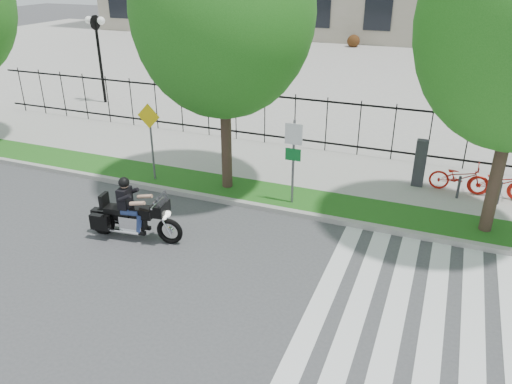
% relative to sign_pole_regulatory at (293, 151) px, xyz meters
% --- Properties ---
extents(ground, '(120.00, 120.00, 0.00)m').
position_rel_sign_pole_regulatory_xyz_m(ground, '(-0.21, -4.58, -1.74)').
color(ground, '#3E3E41').
rests_on(ground, ground).
extents(curb, '(60.00, 0.20, 0.15)m').
position_rel_sign_pole_regulatory_xyz_m(curb, '(-0.21, -0.48, -1.66)').
color(curb, '#9A9891').
rests_on(curb, ground).
extents(grass_verge, '(60.00, 1.50, 0.15)m').
position_rel_sign_pole_regulatory_xyz_m(grass_verge, '(-0.21, 0.37, -1.66)').
color(grass_verge, '#1A5615').
rests_on(grass_verge, ground).
extents(sidewalk, '(60.00, 3.50, 0.15)m').
position_rel_sign_pole_regulatory_xyz_m(sidewalk, '(-0.21, 2.87, -1.66)').
color(sidewalk, gray).
rests_on(sidewalk, ground).
extents(plaza, '(80.00, 34.00, 0.10)m').
position_rel_sign_pole_regulatory_xyz_m(plaza, '(-0.21, 20.42, -1.69)').
color(plaza, gray).
rests_on(plaza, ground).
extents(crosswalk_stripes, '(5.70, 8.00, 0.01)m').
position_rel_sign_pole_regulatory_xyz_m(crosswalk_stripes, '(4.61, -4.58, -1.73)').
color(crosswalk_stripes, silver).
rests_on(crosswalk_stripes, ground).
extents(iron_fence, '(30.00, 0.06, 2.00)m').
position_rel_sign_pole_regulatory_xyz_m(iron_fence, '(-0.21, 4.62, -0.59)').
color(iron_fence, black).
rests_on(iron_fence, sidewalk).
extents(lamp_post_left, '(1.06, 0.70, 4.25)m').
position_rel_sign_pole_regulatory_xyz_m(lamp_post_left, '(-12.21, 7.42, 1.47)').
color(lamp_post_left, black).
rests_on(lamp_post_left, ground).
extents(street_tree_1, '(5.06, 5.06, 8.09)m').
position_rel_sign_pole_regulatory_xyz_m(street_tree_1, '(-2.24, 0.37, 3.58)').
color(street_tree_1, '#34241C').
rests_on(street_tree_1, grass_verge).
extents(sign_pole_regulatory, '(0.50, 0.09, 2.50)m').
position_rel_sign_pole_regulatory_xyz_m(sign_pole_regulatory, '(0.00, 0.00, 0.00)').
color(sign_pole_regulatory, '#59595B').
rests_on(sign_pole_regulatory, grass_verge).
extents(sign_pole_warning, '(0.78, 0.09, 2.49)m').
position_rel_sign_pole_regulatory_xyz_m(sign_pole_warning, '(-4.66, 0.00, 0.00)').
color(sign_pole_warning, '#59595B').
rests_on(sign_pole_warning, grass_verge).
extents(motorcycle_rider, '(2.66, 0.88, 2.05)m').
position_rel_sign_pole_regulatory_xyz_m(motorcycle_rider, '(-3.23, -3.22, -1.06)').
color(motorcycle_rider, black).
rests_on(motorcycle_rider, ground).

